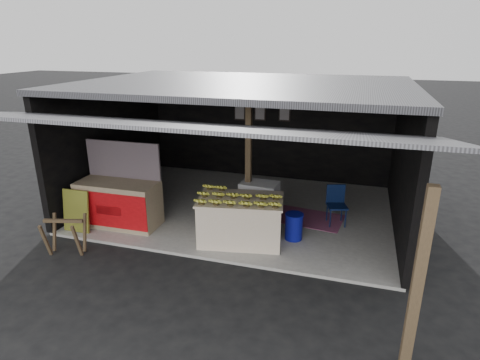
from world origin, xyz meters
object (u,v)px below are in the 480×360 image
(banana_table, at_px, (241,220))
(neighbor_stall, at_px, (119,201))
(sawhorse, at_px, (65,232))
(white_crate, at_px, (259,202))
(water_barrel, at_px, (294,227))
(plastic_chair, at_px, (336,201))

(banana_table, bearing_deg, neighbor_stall, 170.07)
(neighbor_stall, bearing_deg, sawhorse, -104.27)
(white_crate, xyz_separation_m, water_barrel, (0.89, -0.67, -0.19))
(banana_table, bearing_deg, water_barrel, 11.54)
(sawhorse, relative_size, plastic_chair, 0.91)
(sawhorse, xyz_separation_m, water_barrel, (4.06, 1.75, -0.14))
(white_crate, bearing_deg, neighbor_stall, -155.08)
(banana_table, relative_size, plastic_chair, 2.10)
(banana_table, height_order, white_crate, banana_table)
(sawhorse, bearing_deg, neighbor_stall, 61.59)
(banana_table, xyz_separation_m, water_barrel, (1.00, 0.40, -0.20))
(banana_table, relative_size, water_barrel, 3.48)
(white_crate, relative_size, neighbor_stall, 0.50)
(white_crate, bearing_deg, banana_table, -91.59)
(white_crate, distance_m, neighbor_stall, 3.04)
(neighbor_stall, bearing_deg, plastic_chair, 16.71)
(neighbor_stall, distance_m, sawhorse, 1.39)
(water_barrel, distance_m, plastic_chair, 1.29)
(neighbor_stall, bearing_deg, banana_table, -0.84)
(banana_table, xyz_separation_m, sawhorse, (-3.06, -1.35, -0.06))
(sawhorse, xyz_separation_m, plastic_chair, (4.81, 2.78, 0.11))
(banana_table, bearing_deg, plastic_chair, 29.10)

